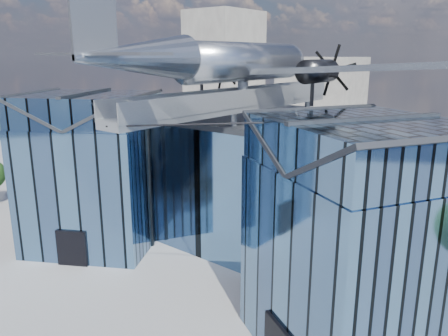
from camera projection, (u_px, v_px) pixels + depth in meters
The scene contains 4 objects.
ground_plane at pixel (205, 278), 29.13m from camera, with size 120.00×120.00×0.00m, color gray.
museum at pixel (257, 180), 32.10m from camera, with size 32.88×24.50×17.60m.
bg_towers at pixel (441, 86), 63.63m from camera, with size 77.00×24.50×26.00m.
tree_side_w at pixel (112, 155), 49.99m from camera, with size 3.59×3.59×4.88m.
Camera 1 is at (17.59, -19.63, 14.48)m, focal length 35.00 mm.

